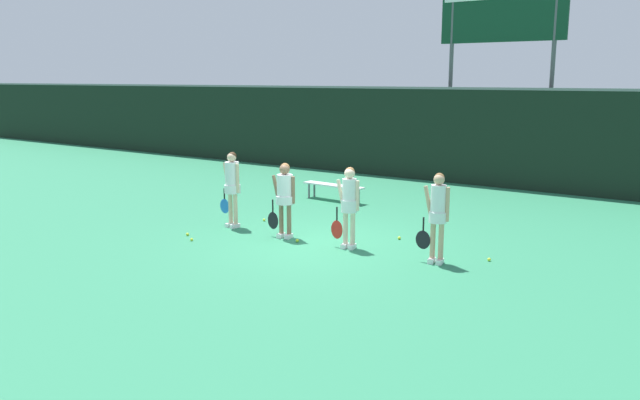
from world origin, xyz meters
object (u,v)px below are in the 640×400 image
object	(u,v)px
tennis_ball_2	(489,259)
tennis_ball_1	(192,239)
player_2	(349,201)
player_3	(438,211)
player_0	(232,183)
tennis_ball_4	(399,238)
tennis_ball_0	(188,234)
scoreboard	(501,31)
bench_courtside	(333,187)
tennis_ball_5	(264,220)
player_1	(285,193)
tennis_ball_3	(297,241)

from	to	relation	value
tennis_ball_2	tennis_ball_1	bearing A→B (deg)	-159.16
player_2	player_3	xyz separation A→B (m)	(1.94, 0.06, 0.02)
player_2	tennis_ball_1	size ratio (longest dim) A/B	26.11
player_0	tennis_ball_4	distance (m)	4.11
player_3	tennis_ball_4	world-z (taller)	player_3
tennis_ball_0	player_0	bearing A→B (deg)	77.87
scoreboard	tennis_ball_2	distance (m)	11.03
player_0	tennis_ball_2	size ratio (longest dim) A/B	26.15
player_0	player_2	world-z (taller)	player_0
bench_courtside	player_3	distance (m)	6.48
player_3	tennis_ball_5	bearing A→B (deg)	160.05
player_0	tennis_ball_4	size ratio (longest dim) A/B	25.67
player_1	tennis_ball_1	world-z (taller)	player_1
tennis_ball_2	player_1	bearing A→B (deg)	-169.37
player_3	tennis_ball_4	xyz separation A→B (m)	(-1.40, 1.17, -0.99)
tennis_ball_4	bench_courtside	bearing A→B (deg)	141.97
player_3	tennis_ball_3	size ratio (longest dim) A/B	24.88
scoreboard	player_0	distance (m)	11.13
scoreboard	tennis_ball_5	size ratio (longest dim) A/B	97.69
tennis_ball_1	tennis_ball_5	xyz separation A→B (m)	(0.06, 2.37, -0.00)
player_0	tennis_ball_0	xyz separation A→B (m)	(-0.26, -1.22, -1.04)
bench_courtside	player_2	xyz separation A→B (m)	(3.11, -4.08, 0.59)
player_0	tennis_ball_1	size ratio (longest dim) A/B	27.53
player_0	tennis_ball_3	bearing A→B (deg)	1.06
tennis_ball_2	tennis_ball_4	size ratio (longest dim) A/B	0.98
bench_courtside	tennis_ball_2	size ratio (longest dim) A/B	28.94
tennis_ball_3	player_3	bearing A→B (deg)	5.48
tennis_ball_3	tennis_ball_2	bearing A→B (deg)	14.22
scoreboard	bench_courtside	distance (m)	7.98
tennis_ball_2	bench_courtside	bearing A→B (deg)	150.36
scoreboard	tennis_ball_1	bearing A→B (deg)	-102.76
bench_courtside	player_1	distance (m)	4.44
player_1	player_3	xyz separation A→B (m)	(3.57, 0.13, 0.02)
bench_courtside	tennis_ball_0	bearing A→B (deg)	-91.03
tennis_ball_5	player_1	bearing A→B (deg)	-34.35
tennis_ball_4	tennis_ball_5	world-z (taller)	tennis_ball_4
player_2	tennis_ball_2	xyz separation A→B (m)	(2.74, 0.75, -0.97)
scoreboard	tennis_ball_2	xyz separation A→B (m)	(3.24, -9.30, -4.97)
tennis_ball_0	tennis_ball_4	xyz separation A→B (m)	(4.05, 2.44, -0.00)
tennis_ball_1	player_1	bearing A→B (deg)	43.58
bench_courtside	tennis_ball_5	xyz separation A→B (m)	(0.06, -3.18, -0.37)
scoreboard	tennis_ball_0	size ratio (longest dim) A/B	90.09
bench_courtside	tennis_ball_4	distance (m)	4.64
scoreboard	tennis_ball_4	world-z (taller)	scoreboard
tennis_ball_0	tennis_ball_4	size ratio (longest dim) A/B	1.01
tennis_ball_1	tennis_ball_2	size ratio (longest dim) A/B	0.95
scoreboard	tennis_ball_3	world-z (taller)	scoreboard
player_1	tennis_ball_3	xyz separation A→B (m)	(0.47, -0.17, -0.96)
scoreboard	player_0	bearing A→B (deg)	-105.33
player_1	player_2	world-z (taller)	player_2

